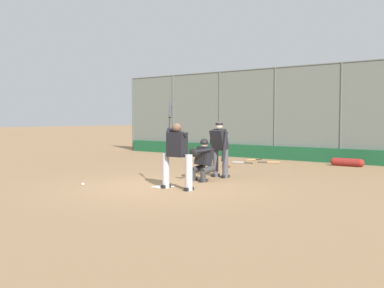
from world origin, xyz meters
TOP-DOWN VIEW (x-y plane):
  - ground_plane at (0.00, 0.00)m, footprint 160.00×160.00m
  - home_plate_marker at (0.00, 0.00)m, footprint 0.43×0.43m
  - backstop_fence at (-0.00, -8.83)m, footprint 19.95×0.08m
  - padding_wall at (0.00, -8.73)m, footprint 19.47×0.18m
  - bleachers_beyond at (-1.75, -11.69)m, footprint 13.91×3.05m
  - batter_at_plate at (-0.52, 0.07)m, footprint 1.04×0.59m
  - catcher_behind_plate at (-0.14, -1.49)m, footprint 0.64×0.78m
  - umpire_home at (-0.11, -2.39)m, footprint 0.65×0.44m
  - spare_bat_near_backstop at (1.80, -7.59)m, footprint 0.27×0.90m
  - spare_bat_by_padding at (1.60, -6.33)m, footprint 0.81×0.17m
  - spare_bat_third_base_side at (0.67, -7.16)m, footprint 0.77×0.43m
  - fielding_glove_on_dirt at (1.24, -4.82)m, footprint 0.30×0.23m
  - baseball_loose at (1.78, 1.11)m, footprint 0.07×0.07m
  - equipment_bag_dugout_side at (-2.03, -7.81)m, footprint 1.23×0.29m

SIDE VIEW (x-z plane):
  - ground_plane at x=0.00m, z-range 0.00..0.00m
  - home_plate_marker at x=0.00m, z-range 0.00..0.01m
  - spare_bat_near_backstop at x=1.80m, z-range 0.00..0.07m
  - spare_bat_by_padding at x=1.60m, z-range 0.00..0.07m
  - spare_bat_third_base_side at x=0.67m, z-range 0.00..0.07m
  - baseball_loose at x=1.78m, z-range 0.00..0.07m
  - fielding_glove_on_dirt at x=1.24m, z-range 0.00..0.11m
  - equipment_bag_dugout_side at x=-2.03m, z-range 0.00..0.29m
  - padding_wall at x=0.00m, z-range 0.00..0.56m
  - bleachers_beyond at x=-1.75m, z-range -0.31..1.49m
  - catcher_behind_plate at x=-0.14m, z-range 0.02..1.19m
  - umpire_home at x=-0.11m, z-range 0.06..1.67m
  - batter_at_plate at x=-0.52m, z-range -0.20..1.97m
  - backstop_fence at x=0.00m, z-range 0.09..4.00m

